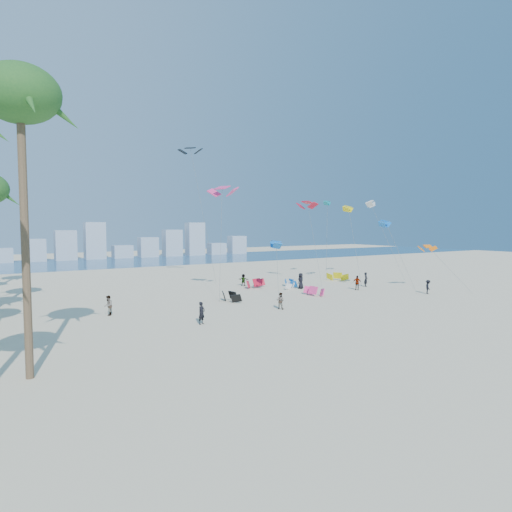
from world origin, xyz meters
TOP-DOWN VIEW (x-y plane):
  - ground at (0.00, 0.00)m, footprint 220.00×220.00m
  - ocean at (0.00, 72.00)m, footprint 220.00×220.00m
  - kitesurfer_near at (-6.76, 8.45)m, footprint 0.75×0.64m
  - kitesurfer_mid at (2.00, 10.26)m, footprint 0.89×0.94m
  - kitesurfers_far at (9.74, 17.13)m, footprint 34.24×17.92m
  - grounded_kites at (10.32, 20.08)m, footprint 22.98×12.20m
  - flying_kites at (13.08, 21.74)m, footprint 30.19×28.37m
  - distant_skyline at (-1.19, 82.00)m, footprint 85.00×3.00m

SIDE VIEW (x-z plane):
  - ground at x=0.00m, z-range 0.00..0.00m
  - ocean at x=0.00m, z-range 0.01..0.01m
  - grounded_kites at x=10.32m, z-range -0.05..0.99m
  - kitesurfer_mid at x=2.00m, z-range 0.00..1.53m
  - kitesurfers_far at x=9.74m, z-range -0.10..1.80m
  - kitesurfer_near at x=-6.76m, z-range 0.00..1.74m
  - distant_skyline at x=-1.19m, z-range -1.11..7.29m
  - flying_kites at x=13.08m, z-range 1.49..20.13m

